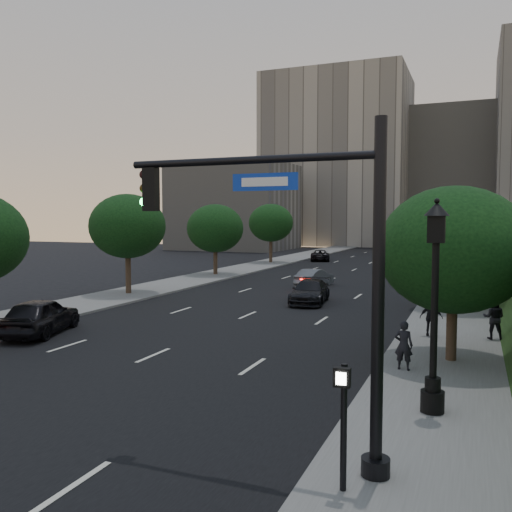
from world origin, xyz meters
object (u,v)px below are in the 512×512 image
at_px(street_lamp, 434,316).
at_px(pedestrian_b, 494,318).
at_px(sedan_mid_left, 314,278).
at_px(sedan_far_right, 419,274).
at_px(pedestrian_a, 404,345).
at_px(sedan_far_left, 320,255).
at_px(sedan_near_right, 310,292).
at_px(sedan_near_left, 40,316).
at_px(pedestrian_c, 431,318).
at_px(traffic_signal_mast, 322,292).

relative_size(street_lamp, pedestrian_b, 3.19).
bearing_deg(sedan_mid_left, sedan_far_right, -134.08).
bearing_deg(pedestrian_a, sedan_far_left, -67.35).
distance_m(street_lamp, sedan_near_right, 18.83).
distance_m(street_lamp, sedan_near_left, 17.28).
distance_m(sedan_near_left, pedestrian_c, 16.89).
bearing_deg(sedan_far_right, sedan_near_left, -108.11).
distance_m(traffic_signal_mast, sedan_near_left, 17.12).
height_order(sedan_near_left, pedestrian_b, pedestrian_b).
height_order(sedan_mid_left, sedan_near_right, sedan_near_right).
relative_size(traffic_signal_mast, pedestrian_a, 4.31).
height_order(sedan_near_right, pedestrian_a, pedestrian_a).
bearing_deg(sedan_far_left, pedestrian_c, 96.54).
relative_size(sedan_near_right, sedan_far_right, 1.10).
bearing_deg(sedan_mid_left, pedestrian_c, 132.08).
bearing_deg(street_lamp, sedan_mid_left, 112.41).
distance_m(street_lamp, pedestrian_b, 10.04).
bearing_deg(pedestrian_b, pedestrian_a, 70.22).
xyz_separation_m(sedan_near_left, sedan_near_right, (8.51, 12.88, -0.12)).
bearing_deg(sedan_near_left, pedestrian_b, 179.97).
bearing_deg(sedan_far_right, sedan_far_left, 134.69).
xyz_separation_m(sedan_near_right, sedan_far_right, (5.09, 12.83, 0.04)).
height_order(sedan_mid_left, pedestrian_a, pedestrian_a).
xyz_separation_m(street_lamp, sedan_far_right, (-3.13, 29.66, -1.89)).
relative_size(sedan_near_right, pedestrian_a, 2.96).
distance_m(traffic_signal_mast, sedan_mid_left, 29.99).
bearing_deg(pedestrian_c, sedan_far_right, -86.26).
bearing_deg(sedan_far_right, pedestrian_b, -66.56).
distance_m(sedan_far_left, pedestrian_c, 42.09).
height_order(traffic_signal_mast, sedan_mid_left, traffic_signal_mast).
distance_m(sedan_near_right, pedestrian_b, 12.20).
bearing_deg(pedestrian_b, street_lamp, 85.79).
bearing_deg(pedestrian_c, traffic_signal_mast, 82.11).
relative_size(sedan_far_right, pedestrian_c, 2.75).
distance_m(sedan_far_left, pedestrian_b, 42.67).
bearing_deg(pedestrian_a, sedan_mid_left, -62.72).
xyz_separation_m(street_lamp, sedan_far_left, (-16.25, 48.47, -1.97)).
distance_m(sedan_far_right, pedestrian_c, 20.46).
relative_size(street_lamp, sedan_far_left, 1.18).
distance_m(street_lamp, pedestrian_c, 9.53).
height_order(sedan_near_left, sedan_far_right, sedan_near_left).
bearing_deg(pedestrian_a, traffic_signal_mast, 88.99).
relative_size(sedan_near_right, pedestrian_c, 3.04).
height_order(sedan_far_left, pedestrian_a, pedestrian_a).
height_order(traffic_signal_mast, sedan_far_right, traffic_signal_mast).
height_order(traffic_signal_mast, pedestrian_b, traffic_signal_mast).
bearing_deg(sedan_near_left, pedestrian_c, -178.89).
height_order(sedan_far_left, pedestrian_b, pedestrian_b).
bearing_deg(sedan_far_left, pedestrian_a, 93.51).
distance_m(sedan_near_left, sedan_far_right, 29.08).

